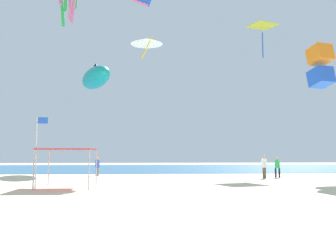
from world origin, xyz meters
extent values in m
cube|color=beige|center=(0.00, 0.00, -0.05)|extent=(110.00, 110.00, 0.10)
cube|color=#28608C|center=(0.00, 30.35, 0.01)|extent=(110.00, 25.95, 0.03)
cylinder|color=#B2B2B7|center=(-7.95, 2.21, 1.10)|extent=(0.07, 0.07, 2.19)
cylinder|color=#B2B2B7|center=(-4.97, 2.21, 1.10)|extent=(0.07, 0.07, 2.19)
cylinder|color=#B2B2B7|center=(-7.95, 5.47, 1.10)|extent=(0.07, 0.07, 2.19)
cylinder|color=#B2B2B7|center=(-4.97, 5.47, 1.10)|extent=(0.07, 0.07, 2.19)
cube|color=red|center=(-6.46, 3.84, 2.22)|extent=(3.05, 3.32, 0.06)
cylinder|color=brown|center=(7.64, 10.87, 0.41)|extent=(0.16, 0.16, 0.82)
cylinder|color=brown|center=(7.62, 11.19, 0.41)|extent=(0.16, 0.16, 0.82)
cylinder|color=white|center=(7.63, 11.03, 1.18)|extent=(0.43, 0.43, 0.71)
sphere|color=tan|center=(7.63, 11.03, 1.67)|extent=(0.27, 0.27, 0.27)
cylinder|color=black|center=(8.83, 11.81, 0.38)|extent=(0.15, 0.15, 0.75)
cylinder|color=black|center=(9.10, 11.69, 0.38)|extent=(0.15, 0.15, 0.75)
cylinder|color=green|center=(8.96, 11.75, 1.08)|extent=(0.39, 0.39, 0.66)
sphere|color=tan|center=(8.96, 11.75, 1.53)|extent=(0.25, 0.25, 0.25)
cylinder|color=slate|center=(-5.93, 14.54, 0.37)|extent=(0.15, 0.15, 0.74)
cylinder|color=slate|center=(-6.06, 14.28, 0.37)|extent=(0.15, 0.15, 0.74)
cylinder|color=blue|center=(-5.99, 14.41, 1.06)|extent=(0.39, 0.39, 0.64)
sphere|color=tan|center=(-5.99, 14.41, 1.51)|extent=(0.24, 0.24, 0.24)
cylinder|color=silver|center=(-7.90, 2.43, 1.99)|extent=(0.06, 0.06, 3.98)
cube|color=blue|center=(-7.59, 2.43, 3.81)|extent=(0.55, 0.02, 0.35)
ellipsoid|color=teal|center=(-7.43, 23.29, 10.37)|extent=(5.34, 8.24, 2.51)
cone|color=black|center=(-7.43, 23.29, 11.60)|extent=(1.57, 1.53, 0.93)
cone|color=white|center=(-1.79, 13.45, 11.71)|extent=(2.80, 2.80, 0.50)
cylinder|color=yellow|center=(-1.79, 12.25, 10.82)|extent=(0.95, 0.10, 2.06)
cylinder|color=green|center=(-10.54, 19.45, 17.50)|extent=(0.74, 0.58, 5.04)
cube|color=yellow|center=(11.46, 22.39, 16.49)|extent=(3.46, 3.46, 0.21)
cylinder|color=blue|center=(11.46, 22.39, 14.22)|extent=(0.16, 0.16, 2.91)
cube|color=pink|center=(-2.89, 23.15, 19.30)|extent=(2.66, 0.22, 1.16)
cube|color=orange|center=(12.45, 10.72, 10.04)|extent=(1.96, 2.14, 1.66)
cube|color=blue|center=(12.45, 10.72, 8.16)|extent=(1.96, 2.14, 1.66)
camera|label=1|loc=(-1.99, -18.87, 2.03)|focal=40.45mm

